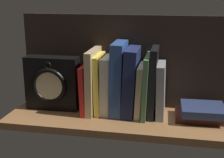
# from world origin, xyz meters

# --- Properties ---
(ground_plane) EXTENTS (0.81, 0.27, 0.03)m
(ground_plane) POSITION_xyz_m (0.00, 0.00, -0.01)
(ground_plane) COLOR brown
(back_panel) EXTENTS (0.81, 0.01, 0.34)m
(back_panel) POSITION_xyz_m (0.00, 0.13, 0.17)
(back_panel) COLOR black
(back_panel) RESTS_ON ground_plane
(book_red_requiem) EXTENTS (0.02, 0.16, 0.18)m
(book_red_requiem) POSITION_xyz_m (-0.14, 0.04, 0.09)
(book_red_requiem) COLOR red
(book_red_requiem) RESTS_ON ground_plane
(book_tan_shortstories) EXTENTS (0.02, 0.16, 0.23)m
(book_tan_shortstories) POSITION_xyz_m (-0.11, 0.04, 0.11)
(book_tan_shortstories) COLOR tan
(book_tan_shortstories) RESTS_ON ground_plane
(book_yellow_seinlanguage) EXTENTS (0.02, 0.14, 0.21)m
(book_yellow_seinlanguage) POSITION_xyz_m (-0.09, 0.04, 0.11)
(book_yellow_seinlanguage) COLOR gold
(book_yellow_seinlanguage) RESTS_ON ground_plane
(book_white_catcher) EXTENTS (0.04, 0.13, 0.20)m
(book_white_catcher) POSITION_xyz_m (-0.06, 0.04, 0.10)
(book_white_catcher) COLOR silver
(book_white_catcher) RESTS_ON ground_plane
(book_blue_modern) EXTENTS (0.05, 0.14, 0.26)m
(book_blue_modern) POSITION_xyz_m (-0.02, 0.04, 0.13)
(book_blue_modern) COLOR #2D4C8E
(book_blue_modern) RESTS_ON ground_plane
(book_navy_bierce) EXTENTS (0.05, 0.15, 0.24)m
(book_navy_bierce) POSITION_xyz_m (0.02, 0.04, 0.12)
(book_navy_bierce) COLOR #192147
(book_navy_bierce) RESTS_ON ground_plane
(book_cream_twain) EXTENTS (0.03, 0.14, 0.18)m
(book_cream_twain) POSITION_xyz_m (0.06, 0.04, 0.09)
(book_cream_twain) COLOR beige
(book_cream_twain) RESTS_ON ground_plane
(book_green_romantic) EXTENTS (0.02, 0.17, 0.22)m
(book_green_romantic) POSITION_xyz_m (0.08, 0.04, 0.11)
(book_green_romantic) COLOR #476B44
(book_green_romantic) RESTS_ON ground_plane
(book_black_skeptic) EXTENTS (0.03, 0.13, 0.24)m
(book_black_skeptic) POSITION_xyz_m (0.10, 0.04, 0.12)
(book_black_skeptic) COLOR black
(book_black_skeptic) RESTS_ON ground_plane
(book_gray_chess) EXTENTS (0.03, 0.13, 0.19)m
(book_gray_chess) POSITION_xyz_m (0.13, 0.04, 0.09)
(book_gray_chess) COLOR gray
(book_gray_chess) RESTS_ON ground_plane
(framed_clock) EXTENTS (0.20, 0.07, 0.20)m
(framed_clock) POSITION_xyz_m (-0.27, 0.03, 0.10)
(framed_clock) COLOR black
(framed_clock) RESTS_ON ground_plane
(book_stack_side) EXTENTS (0.17, 0.14, 0.05)m
(book_stack_side) POSITION_xyz_m (0.27, 0.03, 0.03)
(book_stack_side) COLOR #471E19
(book_stack_side) RESTS_ON ground_plane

